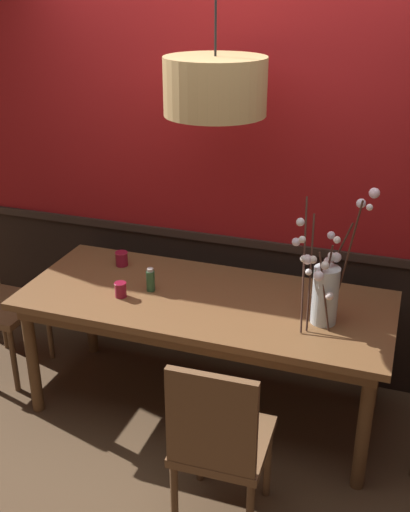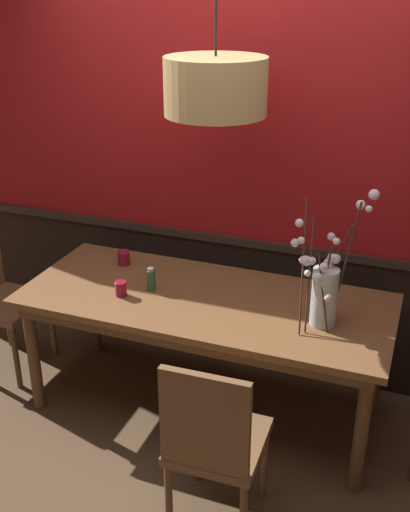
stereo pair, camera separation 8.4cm
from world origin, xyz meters
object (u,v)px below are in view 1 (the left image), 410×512
at_px(condiment_bottle, 151,280).
at_px(vase_with_blossoms, 326,287).
at_px(pendant_lamp, 215,86).
at_px(dining_table, 205,310).
at_px(chair_near_side_right, 219,440).
at_px(candle_holder_nearer_edge, 122,259).
at_px(candle_holder_nearer_center, 121,290).
at_px(chair_far_side_left, 202,266).

bearing_deg(condiment_bottle, vase_with_blossoms, -1.51).
bearing_deg(pendant_lamp, dining_table, -107.39).
distance_m(chair_near_side_right, candle_holder_nearer_edge, 1.47).
bearing_deg(candle_holder_nearer_edge, dining_table, -20.21).
height_order(candle_holder_nearer_center, pendant_lamp, pendant_lamp).
bearing_deg(chair_near_side_right, pendant_lamp, 109.80).
relative_size(chair_far_side_left, candle_holder_nearer_center, 10.43).
bearing_deg(candle_holder_nearer_center, chair_near_side_right, -40.49).
bearing_deg(condiment_bottle, chair_far_side_left, 89.80).
xyz_separation_m(chair_far_side_left, candle_holder_nearer_edge, (-0.31, -0.63, 0.28)).
bearing_deg(condiment_bottle, chair_near_side_right, -50.22).
height_order(chair_far_side_left, candle_holder_nearer_edge, chair_far_side_left).
bearing_deg(candle_holder_nearer_edge, pendant_lamp, -12.97).
height_order(chair_far_side_left, candle_holder_nearer_center, chair_far_side_left).
bearing_deg(dining_table, candle_holder_nearer_center, -162.16).
relative_size(chair_far_side_left, vase_with_blossoms, 1.26).
distance_m(candle_holder_nearer_center, candle_holder_nearer_edge, 0.41).
bearing_deg(candle_holder_nearer_edge, chair_far_side_left, 63.88).
relative_size(dining_table, chair_far_side_left, 2.29).
relative_size(chair_near_side_right, candle_holder_nearer_center, 10.91).
distance_m(vase_with_blossoms, candle_holder_nearer_center, 1.13).
bearing_deg(condiment_bottle, candle_holder_nearer_center, -136.05).
height_order(dining_table, pendant_lamp, pendant_lamp).
bearing_deg(vase_with_blossoms, candle_holder_nearer_edge, 167.89).
relative_size(dining_table, candle_holder_nearer_center, 23.87).
xyz_separation_m(dining_table, vase_with_blossoms, (0.66, -0.05, 0.28)).
distance_m(candle_holder_nearer_edge, condiment_bottle, 0.40).
xyz_separation_m(candle_holder_nearer_edge, pendant_lamp, (0.65, -0.15, 1.10)).
distance_m(dining_table, pendant_lamp, 1.23).
distance_m(chair_far_side_left, pendant_lamp, 1.62).
relative_size(chair_far_side_left, candle_holder_nearer_edge, 10.09).
xyz_separation_m(chair_near_side_right, pendant_lamp, (-0.33, 0.91, 1.38)).
xyz_separation_m(dining_table, chair_near_side_right, (0.35, -0.83, -0.15)).
relative_size(dining_table, chair_near_side_right, 2.19).
relative_size(chair_far_side_left, chair_near_side_right, 0.96).
relative_size(candle_holder_nearer_center, candle_holder_nearer_edge, 0.97).
height_order(vase_with_blossoms, condiment_bottle, vase_with_blossoms).
bearing_deg(candle_holder_nearer_edge, vase_with_blossoms, -12.11).
height_order(candle_holder_nearer_center, candle_holder_nearer_edge, candle_holder_nearer_edge).
relative_size(vase_with_blossoms, pendant_lamp, 0.79).
bearing_deg(candle_holder_nearer_edge, chair_near_side_right, -47.26).
bearing_deg(chair_near_side_right, candle_holder_nearer_center, 139.51).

